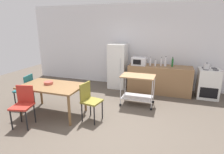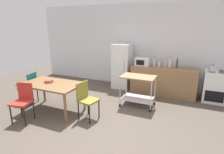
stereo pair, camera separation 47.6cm
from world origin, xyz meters
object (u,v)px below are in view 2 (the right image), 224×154
object	(u,v)px
chair_teal	(29,86)
refrigerator	(122,66)
stove_oven	(214,86)
bottle_sparkling_water	(166,63)
dining_table	(52,86)
chair_red	(23,100)
bottle_hot_sauce	(159,64)
kettle	(213,68)
microwave	(143,62)
chair_olive	(86,98)
kitchen_cart	(138,86)
bottle_soda	(154,63)
fruit_bowl	(49,81)
bottle_soy_sauce	(170,63)
bottle_vinegar	(177,64)

from	to	relation	value
chair_teal	refrigerator	distance (m)	3.04
stove_oven	bottle_sparkling_water	bearing A→B (deg)	178.94
dining_table	chair_red	distance (m)	0.74
bottle_hot_sauce	kettle	distance (m)	1.48
dining_table	microwave	bearing A→B (deg)	53.56
microwave	bottle_sparkling_water	size ratio (longest dim) A/B	1.62
chair_olive	stove_oven	size ratio (longest dim) A/B	0.97
dining_table	kitchen_cart	distance (m)	2.24
bottle_soda	kettle	size ratio (longest dim) A/B	1.19
microwave	fruit_bowl	xyz separation A→B (m)	(-1.84, -2.28, -0.25)
chair_olive	refrigerator	distance (m)	2.50
bottle_sparkling_water	bottle_soy_sauce	xyz separation A→B (m)	(0.13, -0.02, 0.02)
kitchen_cart	bottle_vinegar	distance (m)	1.56
kitchen_cart	bottle_soda	bearing A→B (deg)	81.53
chair_teal	bottle_soy_sauce	size ratio (longest dim) A/B	2.85
dining_table	bottle_soda	size ratio (longest dim) A/B	5.27
chair_teal	stove_oven	xyz separation A→B (m)	(4.79, 2.29, -0.07)
dining_table	bottle_soda	world-z (taller)	bottle_soda
bottle_soda	bottle_hot_sauce	distance (m)	0.17
dining_table	chair_olive	world-z (taller)	chair_olive
chair_teal	kitchen_cart	world-z (taller)	chair_teal
bottle_soy_sauce	chair_red	bearing A→B (deg)	-132.30
chair_teal	bottle_hot_sauce	xyz separation A→B (m)	(3.19, 2.20, 0.48)
dining_table	chair_teal	size ratio (longest dim) A/B	1.69
stove_oven	microwave	world-z (taller)	microwave
bottle_soda	bottle_soy_sauce	size ratio (longest dim) A/B	0.91
bottle_vinegar	fruit_bowl	distance (m)	3.74
chair_teal	microwave	xyz separation A→B (m)	(2.67, 2.19, 0.51)
stove_oven	fruit_bowl	size ratio (longest dim) A/B	4.22
kitchen_cart	bottle_soda	size ratio (longest dim) A/B	3.19
kitchen_cart	fruit_bowl	world-z (taller)	kitchen_cart
refrigerator	microwave	bearing A→B (deg)	-12.98
bottle_soy_sauce	fruit_bowl	size ratio (longest dim) A/B	1.43
refrigerator	bottle_sparkling_water	xyz separation A→B (m)	(1.48, -0.05, 0.24)
chair_teal	kitchen_cart	distance (m)	3.04
chair_teal	bottle_sparkling_water	distance (m)	4.11
chair_teal	bottle_sparkling_water	bearing A→B (deg)	113.99
kitchen_cart	kettle	distance (m)	2.18
bottle_sparkling_water	fruit_bowl	xyz separation A→B (m)	(-2.53, -2.40, -0.23)
microwave	kettle	distance (m)	2.00
chair_teal	bottle_sparkling_water	xyz separation A→B (m)	(3.36, 2.31, 0.50)
bottle_soy_sauce	fruit_bowl	xyz separation A→B (m)	(-2.66, -2.38, -0.25)
microwave	kettle	size ratio (longest dim) A/B	1.92
refrigerator	chair_olive	bearing A→B (deg)	-88.48
microwave	fruit_bowl	size ratio (longest dim) A/B	2.11
kitchen_cart	dining_table	bearing A→B (deg)	-147.62
bottle_soda	kettle	bearing A→B (deg)	-1.48
chair_teal	chair_red	bearing A→B (deg)	30.01
bottle_soda	bottle_hot_sauce	xyz separation A→B (m)	(0.17, -0.03, -0.02)
dining_table	bottle_hot_sauce	xyz separation A→B (m)	(2.23, 2.33, 0.32)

